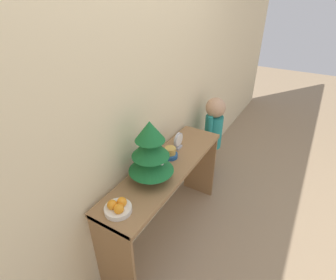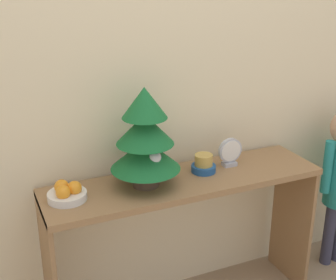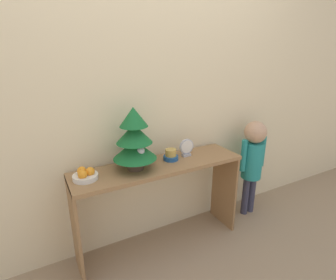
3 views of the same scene
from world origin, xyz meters
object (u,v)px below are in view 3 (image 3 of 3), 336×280
object	(u,v)px
fruit_bowl	(85,175)
child_figure	(253,156)
mini_tree	(134,139)
desk_clock	(186,148)
singing_bowl	(171,155)

from	to	relation	value
fruit_bowl	child_figure	size ratio (longest dim) A/B	0.18
mini_tree	desk_clock	bearing A→B (deg)	4.39
mini_tree	desk_clock	size ratio (longest dim) A/B	3.17
mini_tree	child_figure	xyz separation A→B (m)	(1.14, -0.01, -0.34)
fruit_bowl	desk_clock	world-z (taller)	desk_clock
desk_clock	child_figure	world-z (taller)	child_figure
singing_bowl	child_figure	xyz separation A→B (m)	(0.84, -0.03, -0.15)
fruit_bowl	singing_bowl	world-z (taller)	singing_bowl
fruit_bowl	desk_clock	distance (m)	0.79
desk_clock	mini_tree	bearing A→B (deg)	-175.61
mini_tree	desk_clock	xyz separation A→B (m)	(0.44, 0.03, -0.15)
mini_tree	singing_bowl	xyz separation A→B (m)	(0.30, 0.03, -0.19)
singing_bowl	fruit_bowl	bearing A→B (deg)	-178.26
fruit_bowl	child_figure	xyz separation A→B (m)	(1.49, -0.01, -0.15)
mini_tree	fruit_bowl	bearing A→B (deg)	179.09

